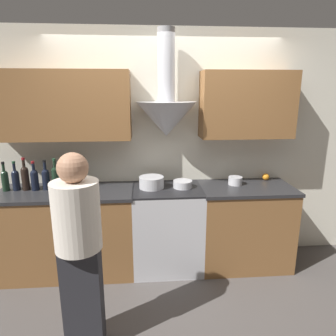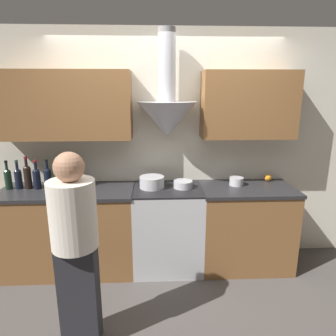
% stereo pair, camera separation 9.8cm
% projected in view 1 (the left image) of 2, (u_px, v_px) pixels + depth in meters
% --- Properties ---
extents(ground_plane, '(12.00, 12.00, 0.00)m').
position_uv_depth(ground_plane, '(170.00, 284.00, 3.10)').
color(ground_plane, '#4C4744').
extents(wall_back, '(8.40, 0.63, 2.60)m').
position_uv_depth(wall_back, '(159.00, 135.00, 3.32)').
color(wall_back, silver).
rests_on(wall_back, ground_plane).
extents(counter_left, '(1.42, 0.62, 0.93)m').
position_uv_depth(counter_left, '(69.00, 231.00, 3.24)').
color(counter_left, brown).
rests_on(counter_left, ground_plane).
extents(counter_right, '(1.02, 0.62, 0.93)m').
position_uv_depth(counter_right, '(244.00, 225.00, 3.39)').
color(counter_right, brown).
rests_on(counter_right, ground_plane).
extents(stove_range, '(0.74, 0.60, 0.93)m').
position_uv_depth(stove_range, '(167.00, 228.00, 3.33)').
color(stove_range, silver).
rests_on(stove_range, ground_plane).
extents(wine_bottle_0, '(0.07, 0.07, 0.31)m').
position_uv_depth(wine_bottle_0, '(5.00, 179.00, 3.10)').
color(wine_bottle_0, black).
rests_on(wine_bottle_0, counter_left).
extents(wine_bottle_1, '(0.07, 0.07, 0.31)m').
position_uv_depth(wine_bottle_1, '(16.00, 179.00, 3.12)').
color(wine_bottle_1, black).
rests_on(wine_bottle_1, counter_left).
extents(wine_bottle_2, '(0.08, 0.08, 0.35)m').
position_uv_depth(wine_bottle_2, '(25.00, 177.00, 3.12)').
color(wine_bottle_2, black).
rests_on(wine_bottle_2, counter_left).
extents(wine_bottle_3, '(0.08, 0.08, 0.31)m').
position_uv_depth(wine_bottle_3, '(35.00, 179.00, 3.12)').
color(wine_bottle_3, black).
rests_on(wine_bottle_3, counter_left).
extents(wine_bottle_4, '(0.08, 0.08, 0.32)m').
position_uv_depth(wine_bottle_4, '(46.00, 178.00, 3.15)').
color(wine_bottle_4, black).
rests_on(wine_bottle_4, counter_left).
extents(wine_bottle_5, '(0.08, 0.08, 0.34)m').
position_uv_depth(wine_bottle_5, '(56.00, 177.00, 3.13)').
color(wine_bottle_5, black).
rests_on(wine_bottle_5, counter_left).
extents(wine_bottle_6, '(0.08, 0.08, 0.34)m').
position_uv_depth(wine_bottle_6, '(67.00, 177.00, 3.15)').
color(wine_bottle_6, black).
rests_on(wine_bottle_6, counter_left).
extents(wine_bottle_7, '(0.08, 0.08, 0.32)m').
position_uv_depth(wine_bottle_7, '(75.00, 177.00, 3.17)').
color(wine_bottle_7, black).
rests_on(wine_bottle_7, counter_left).
extents(stock_pot, '(0.26, 0.26, 0.12)m').
position_uv_depth(stock_pot, '(152.00, 182.00, 3.21)').
color(stock_pot, silver).
rests_on(stock_pot, stove_range).
extents(mixing_bowl, '(0.20, 0.20, 0.08)m').
position_uv_depth(mixing_bowl, '(183.00, 184.00, 3.22)').
color(mixing_bowl, silver).
rests_on(mixing_bowl, stove_range).
extents(orange_fruit, '(0.08, 0.08, 0.08)m').
position_uv_depth(orange_fruit, '(266.00, 177.00, 3.49)').
color(orange_fruit, orange).
rests_on(orange_fruit, counter_right).
extents(saucepan, '(0.15, 0.15, 0.09)m').
position_uv_depth(saucepan, '(235.00, 181.00, 3.33)').
color(saucepan, silver).
rests_on(saucepan, counter_right).
extents(person_foreground_left, '(0.34, 0.34, 1.55)m').
position_uv_depth(person_foreground_left, '(79.00, 246.00, 2.17)').
color(person_foreground_left, '#28282D').
rests_on(person_foreground_left, ground_plane).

